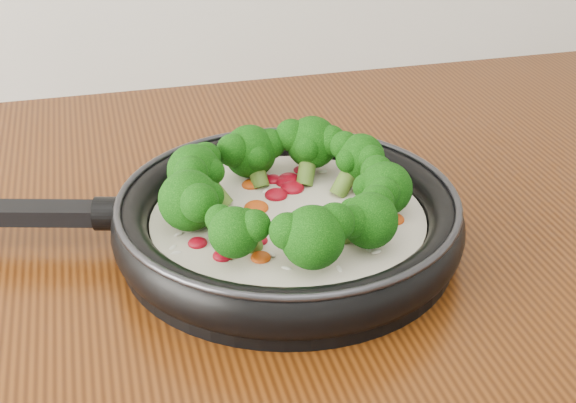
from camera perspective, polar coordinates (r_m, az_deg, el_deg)
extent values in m
cylinder|color=black|center=(0.77, 0.00, -2.85)|extent=(0.39, 0.39, 0.01)
torus|color=black|center=(0.76, 0.00, -1.29)|extent=(0.41, 0.41, 0.03)
torus|color=#2D2D33|center=(0.75, 0.00, 0.19)|extent=(0.40, 0.40, 0.01)
cube|color=black|center=(0.80, -18.47, -0.78)|extent=(0.19, 0.08, 0.02)
cylinder|color=black|center=(0.78, -12.45, -0.85)|extent=(0.04, 0.04, 0.03)
cylinder|color=beige|center=(0.76, 0.00, -1.75)|extent=(0.32, 0.32, 0.02)
ellipsoid|color=maroon|center=(0.72, -6.43, -2.95)|extent=(0.02, 0.02, 0.01)
ellipsoid|color=maroon|center=(0.72, -2.00, -2.79)|extent=(0.02, 0.02, 0.01)
ellipsoid|color=#C6410C|center=(0.77, -2.27, -0.46)|extent=(0.03, 0.03, 0.01)
ellipsoid|color=maroon|center=(0.80, 0.31, 0.95)|extent=(0.03, 0.03, 0.01)
ellipsoid|color=maroon|center=(0.70, 1.29, -3.63)|extent=(0.03, 0.03, 0.01)
ellipsoid|color=#C6410C|center=(0.83, 5.90, 1.54)|extent=(0.02, 0.02, 0.01)
ellipsoid|color=maroon|center=(0.84, 1.29, 2.15)|extent=(0.02, 0.02, 0.01)
ellipsoid|color=maroon|center=(0.70, -4.64, -3.86)|extent=(0.02, 0.02, 0.01)
ellipsoid|color=#C6410C|center=(0.76, 7.54, -1.28)|extent=(0.02, 0.02, 0.01)
ellipsoid|color=maroon|center=(0.82, -1.70, 1.67)|extent=(0.02, 0.02, 0.01)
ellipsoid|color=maroon|center=(0.76, 0.88, -0.98)|extent=(0.02, 0.02, 0.01)
ellipsoid|color=#C6410C|center=(0.69, -1.94, -4.00)|extent=(0.02, 0.02, 0.01)
ellipsoid|color=maroon|center=(0.74, 1.46, -1.77)|extent=(0.02, 0.02, 0.01)
ellipsoid|color=maroon|center=(0.79, -0.85, 0.46)|extent=(0.03, 0.03, 0.01)
ellipsoid|color=#C6410C|center=(0.81, -2.66, 1.19)|extent=(0.03, 0.03, 0.01)
ellipsoid|color=maroon|center=(0.82, -1.08, 1.57)|extent=(0.02, 0.02, 0.01)
ellipsoid|color=maroon|center=(0.82, 0.06, 1.57)|extent=(0.03, 0.03, 0.01)
ellipsoid|color=#C6410C|center=(0.81, 5.44, 0.86)|extent=(0.02, 0.02, 0.01)
ellipsoid|color=maroon|center=(0.75, -2.59, -1.41)|extent=(0.02, 0.02, 0.01)
ellipsoid|color=maroon|center=(0.82, -0.24, 1.36)|extent=(0.02, 0.02, 0.01)
ellipsoid|color=#C6410C|center=(0.75, 0.89, -1.32)|extent=(0.03, 0.03, 0.01)
ellipsoid|color=maroon|center=(0.84, 0.88, 2.24)|extent=(0.02, 0.02, 0.01)
ellipsoid|color=white|center=(0.70, -1.20, -3.75)|extent=(0.01, 0.01, 0.00)
ellipsoid|color=white|center=(0.74, -5.31, -1.95)|extent=(0.01, 0.01, 0.00)
ellipsoid|color=white|center=(0.75, 1.84, -1.43)|extent=(0.01, 0.01, 0.00)
ellipsoid|color=white|center=(0.72, -8.17, -3.26)|extent=(0.01, 0.01, 0.00)
ellipsoid|color=white|center=(0.73, 4.12, -2.53)|extent=(0.01, 0.01, 0.00)
ellipsoid|color=white|center=(0.70, -4.45, -4.16)|extent=(0.01, 0.01, 0.00)
ellipsoid|color=white|center=(0.75, -0.58, -1.44)|extent=(0.01, 0.01, 0.00)
ellipsoid|color=white|center=(0.71, -7.94, -3.65)|extent=(0.01, 0.01, 0.00)
ellipsoid|color=white|center=(0.84, 2.48, 2.14)|extent=(0.01, 0.01, 0.00)
ellipsoid|color=white|center=(0.80, 4.43, 0.80)|extent=(0.01, 0.01, 0.00)
ellipsoid|color=white|center=(0.76, 5.37, -1.04)|extent=(0.01, 0.01, 0.00)
ellipsoid|color=white|center=(0.81, 3.39, 0.94)|extent=(0.01, 0.01, 0.00)
ellipsoid|color=white|center=(0.68, -0.09, -4.78)|extent=(0.01, 0.01, 0.00)
ellipsoid|color=white|center=(0.70, 0.44, -4.12)|extent=(0.01, 0.01, 0.00)
ellipsoid|color=white|center=(0.78, 6.39, -0.32)|extent=(0.01, 0.01, 0.00)
ellipsoid|color=white|center=(0.72, -1.93, -2.87)|extent=(0.01, 0.01, 0.00)
ellipsoid|color=white|center=(0.80, -1.62, 0.71)|extent=(0.01, 0.01, 0.00)
ellipsoid|color=white|center=(0.68, 3.65, -4.80)|extent=(0.00, 0.01, 0.00)
ellipsoid|color=white|center=(0.75, 1.83, -1.16)|extent=(0.01, 0.01, 0.00)
ellipsoid|color=white|center=(0.70, 0.88, -3.79)|extent=(0.01, 0.01, 0.00)
ellipsoid|color=white|center=(0.74, -7.75, -2.33)|extent=(0.01, 0.01, 0.00)
ellipsoid|color=white|center=(0.73, 0.14, -2.14)|extent=(0.01, 0.01, 0.00)
ellipsoid|color=white|center=(0.72, -3.00, -2.74)|extent=(0.01, 0.01, 0.00)
ellipsoid|color=white|center=(0.71, 5.75, -3.42)|extent=(0.00, 0.01, 0.00)
ellipsoid|color=white|center=(0.73, 3.27, -2.32)|extent=(0.01, 0.01, 0.00)
ellipsoid|color=white|center=(0.70, 6.29, -3.58)|extent=(0.01, 0.01, 0.00)
cylinder|color=olive|center=(0.76, 5.52, -0.16)|extent=(0.04, 0.02, 0.03)
sphere|color=black|center=(0.75, 6.94, 0.92)|extent=(0.06, 0.06, 0.05)
sphere|color=black|center=(0.76, 6.33, 2.13)|extent=(0.04, 0.04, 0.03)
sphere|color=black|center=(0.73, 6.85, 0.64)|extent=(0.04, 0.04, 0.03)
sphere|color=black|center=(0.75, 5.56, 1.05)|extent=(0.03, 0.03, 0.03)
cylinder|color=olive|center=(0.80, 4.12, 1.58)|extent=(0.04, 0.03, 0.04)
sphere|color=black|center=(0.80, 5.19, 3.15)|extent=(0.06, 0.06, 0.05)
sphere|color=black|center=(0.80, 4.02, 3.97)|extent=(0.04, 0.04, 0.03)
sphere|color=black|center=(0.78, 5.91, 3.03)|extent=(0.03, 0.03, 0.03)
sphere|color=black|center=(0.79, 4.25, 2.91)|extent=(0.03, 0.03, 0.02)
cylinder|color=olive|center=(0.82, 1.37, 2.44)|extent=(0.03, 0.04, 0.04)
sphere|color=black|center=(0.83, 1.72, 4.23)|extent=(0.07, 0.07, 0.05)
sphere|color=black|center=(0.82, 0.25, 4.73)|extent=(0.04, 0.04, 0.03)
sphere|color=black|center=(0.82, 3.05, 4.34)|extent=(0.04, 0.04, 0.03)
sphere|color=black|center=(0.81, 1.42, 3.83)|extent=(0.03, 0.03, 0.03)
cylinder|color=olive|center=(0.81, -2.19, 2.05)|extent=(0.02, 0.04, 0.04)
sphere|color=black|center=(0.82, -2.72, 3.57)|extent=(0.07, 0.07, 0.05)
sphere|color=black|center=(0.80, -3.91, 3.66)|extent=(0.04, 0.04, 0.03)
sphere|color=black|center=(0.82, -1.30, 4.11)|extent=(0.04, 0.04, 0.03)
sphere|color=black|center=(0.80, -2.21, 3.20)|extent=(0.03, 0.03, 0.03)
cylinder|color=olive|center=(0.77, -5.27, 0.76)|extent=(0.04, 0.03, 0.04)
sphere|color=black|center=(0.77, -6.70, 2.17)|extent=(0.06, 0.06, 0.05)
sphere|color=black|center=(0.75, -6.91, 2.03)|extent=(0.04, 0.04, 0.03)
sphere|color=black|center=(0.79, -5.87, 3.14)|extent=(0.04, 0.04, 0.03)
sphere|color=black|center=(0.77, -5.45, 2.12)|extent=(0.03, 0.03, 0.03)
cylinder|color=olive|center=(0.74, -5.53, -0.90)|extent=(0.03, 0.02, 0.04)
sphere|color=black|center=(0.73, -7.04, 0.06)|extent=(0.07, 0.07, 0.06)
sphere|color=black|center=(0.71, -6.33, -0.09)|extent=(0.04, 0.04, 0.03)
sphere|color=black|center=(0.74, -7.02, 1.27)|extent=(0.04, 0.04, 0.03)
sphere|color=black|center=(0.73, -5.64, 0.39)|extent=(0.03, 0.03, 0.03)
cylinder|color=olive|center=(0.70, -2.94, -2.73)|extent=(0.04, 0.04, 0.04)
sphere|color=black|center=(0.67, -3.84, -2.20)|extent=(0.05, 0.05, 0.04)
sphere|color=black|center=(0.67, -2.38, -1.72)|extent=(0.03, 0.03, 0.03)
sphere|color=black|center=(0.68, -4.85, -1.26)|extent=(0.03, 0.03, 0.03)
sphere|color=black|center=(0.68, -3.03, -1.36)|extent=(0.03, 0.03, 0.02)
cylinder|color=olive|center=(0.69, 1.34, -3.02)|extent=(0.02, 0.04, 0.04)
sphere|color=black|center=(0.66, 1.77, -2.56)|extent=(0.07, 0.07, 0.05)
sphere|color=black|center=(0.67, 3.35, -1.50)|extent=(0.04, 0.04, 0.03)
sphere|color=black|center=(0.66, -0.03, -2.12)|extent=(0.04, 0.04, 0.03)
sphere|color=black|center=(0.68, 1.40, -1.62)|extent=(0.03, 0.03, 0.03)
cylinder|color=olive|center=(0.71, 4.52, -2.04)|extent=(0.03, 0.04, 0.04)
sphere|color=black|center=(0.69, 5.82, -1.35)|extent=(0.06, 0.06, 0.05)
sphere|color=black|center=(0.71, 6.32, -0.04)|extent=(0.04, 0.04, 0.03)
sphere|color=black|center=(0.68, 4.67, -1.40)|extent=(0.04, 0.04, 0.03)
sphere|color=black|center=(0.70, 4.62, -0.72)|extent=(0.03, 0.03, 0.02)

